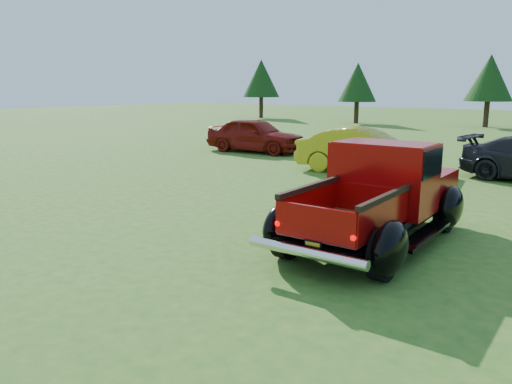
% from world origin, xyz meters
% --- Properties ---
extents(ground, '(120.00, 120.00, 0.00)m').
position_xyz_m(ground, '(0.00, 0.00, 0.00)').
color(ground, '#2B5E1B').
rests_on(ground, ground).
extents(tree_far_west, '(3.33, 3.33, 5.20)m').
position_xyz_m(tree_far_west, '(-22.00, 30.00, 3.52)').
color(tree_far_west, '#332114').
rests_on(tree_far_west, ground).
extents(tree_west, '(2.94, 2.94, 4.60)m').
position_xyz_m(tree_west, '(-12.00, 29.00, 3.11)').
color(tree_west, '#332114').
rests_on(tree_west, ground).
extents(tree_mid_left, '(3.20, 3.20, 5.00)m').
position_xyz_m(tree_mid_left, '(-3.00, 31.00, 3.38)').
color(tree_mid_left, '#332114').
rests_on(tree_mid_left, ground).
extents(pickup_truck, '(2.39, 4.93, 1.81)m').
position_xyz_m(pickup_truck, '(1.99, 1.61, 0.86)').
color(pickup_truck, black).
rests_on(pickup_truck, ground).
extents(show_car_red, '(4.48, 2.13, 1.48)m').
position_xyz_m(show_car_red, '(-7.58, 10.26, 0.74)').
color(show_car_red, maroon).
rests_on(show_car_red, ground).
extents(show_car_yellow, '(4.63, 2.32, 1.46)m').
position_xyz_m(show_car_yellow, '(-1.50, 8.26, 0.73)').
color(show_car_yellow, '#B2A017').
rests_on(show_car_yellow, ground).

